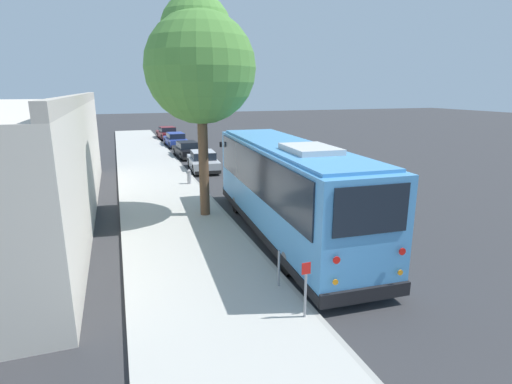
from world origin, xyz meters
TOP-DOWN VIEW (x-y plane):
  - ground_plane at (0.00, 0.00)m, footprint 160.00×160.00m
  - sidewalk_slab at (0.00, 3.91)m, footprint 80.00×4.20m
  - curb_strip at (0.00, 1.73)m, footprint 80.00×0.14m
  - shuttle_bus at (-0.53, 0.16)m, footprint 11.30×3.03m
  - parked_sedan_silver at (12.56, 0.54)m, footprint 4.48×1.96m
  - parked_sedan_black at (18.17, 0.64)m, footprint 4.25×1.84m
  - parked_sedan_blue at (24.99, 0.58)m, footprint 4.69×1.84m
  - parked_sedan_maroon at (30.71, 0.66)m, footprint 4.30×2.06m
  - street_tree at (2.64, 2.57)m, footprint 4.33×4.33m
  - sign_post_near at (-6.00, 2.05)m, footprint 0.06×0.22m
  - sign_post_far at (-4.40, 2.05)m, footprint 0.06×0.06m
  - fire_hydrant at (8.35, 2.22)m, footprint 0.22×0.22m

SIDE VIEW (x-z plane):
  - ground_plane at x=0.00m, z-range 0.00..0.00m
  - sidewalk_slab at x=0.00m, z-range 0.00..0.15m
  - curb_strip at x=0.00m, z-range 0.00..0.15m
  - fire_hydrant at x=8.35m, z-range 0.15..0.96m
  - parked_sedan_black at x=18.17m, z-range -0.05..1.21m
  - parked_sedan_blue at x=24.99m, z-range -0.05..1.22m
  - parked_sedan_silver at x=12.56m, z-range -0.05..1.26m
  - parked_sedan_maroon at x=30.71m, z-range -0.05..1.28m
  - sign_post_far at x=-4.40m, z-range 0.15..1.17m
  - sign_post_near at x=-6.00m, z-range 0.17..1.54m
  - shuttle_bus at x=-0.53m, z-range 0.13..3.74m
  - street_tree at x=2.64m, z-range 2.00..10.76m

